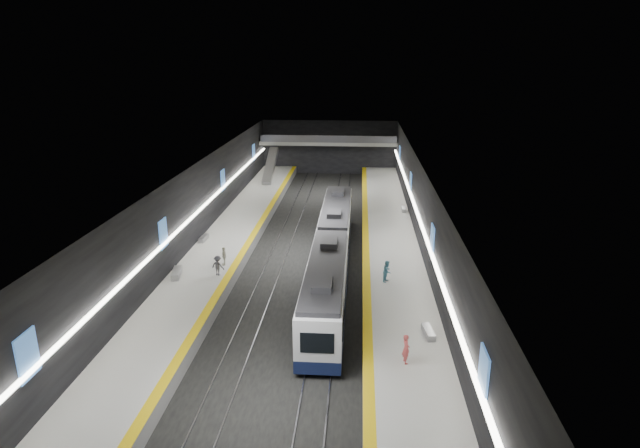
# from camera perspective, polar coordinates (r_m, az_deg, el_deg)

# --- Properties ---
(ground) EXTENTS (70.00, 70.00, 0.00)m
(ground) POSITION_cam_1_polar(r_m,az_deg,el_deg) (48.16, -1.45, -3.36)
(ground) COLOR black
(ground) RESTS_ON ground
(ceiling) EXTENTS (20.00, 70.00, 0.04)m
(ceiling) POSITION_cam_1_polar(r_m,az_deg,el_deg) (45.92, -1.52, 6.00)
(ceiling) COLOR beige
(ceiling) RESTS_ON wall_left
(wall_left) EXTENTS (0.04, 70.00, 8.00)m
(wall_left) POSITION_cam_1_polar(r_m,az_deg,el_deg) (48.88, -13.23, 1.42)
(wall_left) COLOR black
(wall_left) RESTS_ON ground
(wall_right) EXTENTS (0.04, 70.00, 8.00)m
(wall_right) POSITION_cam_1_polar(r_m,az_deg,el_deg) (46.98, 10.75, 0.93)
(wall_right) COLOR black
(wall_right) RESTS_ON ground
(wall_back) EXTENTS (20.00, 0.04, 8.00)m
(wall_back) POSITION_cam_1_polar(r_m,az_deg,el_deg) (80.97, 1.00, 8.18)
(wall_back) COLOR black
(wall_back) RESTS_ON ground
(platform_left) EXTENTS (5.00, 70.00, 1.00)m
(platform_left) POSITION_cam_1_polar(r_m,az_deg,el_deg) (49.27, -10.17, -2.53)
(platform_left) COLOR slate
(platform_left) RESTS_ON ground
(tile_surface_left) EXTENTS (5.00, 70.00, 0.02)m
(tile_surface_left) POSITION_cam_1_polar(r_m,az_deg,el_deg) (49.10, -10.20, -1.98)
(tile_surface_left) COLOR #B5B5B0
(tile_surface_left) RESTS_ON platform_left
(tactile_strip_left) EXTENTS (0.60, 70.00, 0.02)m
(tactile_strip_left) POSITION_cam_1_polar(r_m,az_deg,el_deg) (48.60, -7.69, -2.04)
(tactile_strip_left) COLOR yellow
(tactile_strip_left) RESTS_ON platform_left
(platform_right) EXTENTS (5.00, 70.00, 1.00)m
(platform_right) POSITION_cam_1_polar(r_m,az_deg,el_deg) (47.86, 7.53, -3.01)
(platform_right) COLOR slate
(platform_right) RESTS_ON ground
(tile_surface_right) EXTENTS (5.00, 70.00, 0.02)m
(tile_surface_right) POSITION_cam_1_polar(r_m,az_deg,el_deg) (47.68, 7.56, -2.44)
(tile_surface_right) COLOR #B5B5B0
(tile_surface_right) RESTS_ON platform_right
(tactile_strip_right) EXTENTS (0.60, 70.00, 0.02)m
(tactile_strip_right) POSITION_cam_1_polar(r_m,az_deg,el_deg) (47.60, 4.91, -2.37)
(tactile_strip_right) COLOR yellow
(tactile_strip_right) RESTS_ON platform_right
(rails) EXTENTS (6.52, 70.00, 0.12)m
(rails) POSITION_cam_1_polar(r_m,az_deg,el_deg) (48.14, -1.45, -3.29)
(rails) COLOR gray
(rails) RESTS_ON ground
(train) EXTENTS (2.69, 30.04, 3.60)m
(train) POSITION_cam_1_polar(r_m,az_deg,el_deg) (43.22, 1.28, -2.75)
(train) COLOR #10193C
(train) RESTS_ON ground
(ad_posters) EXTENTS (19.94, 53.50, 2.20)m
(ad_posters) POSITION_cam_1_polar(r_m,az_deg,el_deg) (47.70, -1.37, 2.12)
(ad_posters) COLOR #3D70B8
(ad_posters) RESTS_ON wall_left
(cove_light_left) EXTENTS (0.25, 68.60, 0.12)m
(cove_light_left) POSITION_cam_1_polar(r_m,az_deg,el_deg) (48.88, -12.99, 1.20)
(cove_light_left) COLOR white
(cove_light_left) RESTS_ON wall_left
(cove_light_right) EXTENTS (0.25, 68.60, 0.12)m
(cove_light_right) POSITION_cam_1_polar(r_m,az_deg,el_deg) (47.01, 10.49, 0.70)
(cove_light_right) COLOR white
(cove_light_right) RESTS_ON wall_right
(mezzanine_bridge) EXTENTS (20.00, 3.00, 1.50)m
(mezzanine_bridge) POSITION_cam_1_polar(r_m,az_deg,el_deg) (78.76, 0.92, 8.68)
(mezzanine_bridge) COLOR gray
(mezzanine_bridge) RESTS_ON wall_left
(escalator) EXTENTS (1.20, 7.50, 3.92)m
(escalator) POSITION_cam_1_polar(r_m,az_deg,el_deg) (73.19, -5.32, 6.22)
(escalator) COLOR #99999E
(escalator) RESTS_ON platform_left
(bench_left_near) EXTENTS (0.94, 2.12, 0.50)m
(bench_left_near) POSITION_cam_1_polar(r_m,az_deg,el_deg) (42.54, -15.06, -5.09)
(bench_left_near) COLOR #99999E
(bench_left_near) RESTS_ON platform_left
(bench_left_far) EXTENTS (0.57, 1.70, 0.41)m
(bench_left_far) POSITION_cam_1_polar(r_m,az_deg,el_deg) (49.99, -12.31, -1.51)
(bench_left_far) COLOR #99999E
(bench_left_far) RESTS_ON platform_left
(bench_right_near) EXTENTS (0.72, 1.79, 0.43)m
(bench_right_near) POSITION_cam_1_polar(r_m,az_deg,el_deg) (33.58, 11.49, -11.25)
(bench_right_near) COLOR #99999E
(bench_right_near) RESTS_ON platform_right
(bench_right_far) EXTENTS (0.47, 1.64, 0.40)m
(bench_right_far) POSITION_cam_1_polar(r_m,az_deg,el_deg) (58.86, 8.93, 1.57)
(bench_right_far) COLOR #99999E
(bench_right_far) RESTS_ON platform_right
(passenger_right_a) EXTENTS (0.54, 0.70, 1.71)m
(passenger_right_a) POSITION_cam_1_polar(r_m,az_deg,el_deg) (30.36, 9.15, -13.04)
(passenger_right_a) COLOR #CC4C4D
(passenger_right_a) RESTS_ON platform_right
(passenger_right_b) EXTENTS (0.90, 0.99, 1.65)m
(passenger_right_b) POSITION_cam_1_polar(r_m,az_deg,el_deg) (40.25, 7.18, -5.03)
(passenger_right_b) COLOR #5195B0
(passenger_right_b) RESTS_ON platform_right
(passenger_left_a) EXTENTS (0.58, 0.96, 1.53)m
(passenger_left_a) POSITION_cam_1_polar(r_m,az_deg,el_deg) (43.74, -10.20, -3.39)
(passenger_left_a) COLOR silver
(passenger_left_a) RESTS_ON platform_left
(passenger_left_b) EXTENTS (1.16, 0.88, 1.58)m
(passenger_left_b) POSITION_cam_1_polar(r_m,az_deg,el_deg) (41.79, -10.84, -4.40)
(passenger_left_b) COLOR #424048
(passenger_left_b) RESTS_ON platform_left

